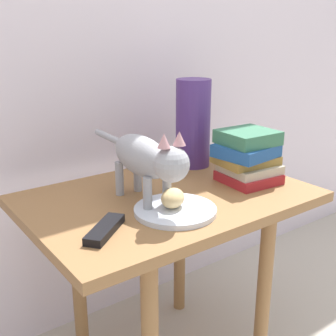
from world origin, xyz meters
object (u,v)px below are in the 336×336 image
(bread_roll, at_px, (173,198))
(cat, at_px, (146,158))
(book_stack, at_px, (247,157))
(green_vase, at_px, (193,123))
(tv_remote, at_px, (105,229))
(plate, at_px, (175,210))
(side_table, at_px, (168,221))
(candle_jar, at_px, (174,165))

(bread_roll, distance_m, cat, 0.13)
(book_stack, bearing_deg, green_vase, 97.42)
(tv_remote, bearing_deg, cat, -11.97)
(plate, xyz_separation_m, book_stack, (0.33, 0.06, 0.07))
(bread_roll, bearing_deg, side_table, 59.11)
(green_vase, distance_m, tv_remote, 0.60)
(book_stack, bearing_deg, candle_jar, 131.80)
(candle_jar, bearing_deg, bread_roll, -127.63)
(plate, xyz_separation_m, candle_jar, (0.18, 0.24, 0.03))
(side_table, relative_size, candle_jar, 9.63)
(green_vase, bearing_deg, tv_remote, -150.11)
(candle_jar, distance_m, tv_remote, 0.45)
(bread_roll, distance_m, book_stack, 0.34)
(plate, distance_m, tv_remote, 0.21)
(candle_jar, xyz_separation_m, tv_remote, (-0.38, -0.23, -0.03))
(bread_roll, relative_size, cat, 0.17)
(side_table, distance_m, cat, 0.24)
(tv_remote, bearing_deg, plate, -39.38)
(bread_roll, xyz_separation_m, green_vase, (0.30, 0.29, 0.11))
(side_table, bearing_deg, tv_remote, -156.74)
(plate, bearing_deg, side_table, 61.64)
(bread_roll, height_order, green_vase, green_vase)
(side_table, xyz_separation_m, plate, (-0.07, -0.12, 0.10))
(book_stack, bearing_deg, side_table, 167.81)
(plate, distance_m, bread_roll, 0.03)
(side_table, xyz_separation_m, tv_remote, (-0.27, -0.12, 0.10))
(side_table, distance_m, green_vase, 0.38)
(cat, bearing_deg, side_table, 16.99)
(plate, relative_size, tv_remote, 1.46)
(cat, height_order, candle_jar, cat)
(bread_roll, distance_m, tv_remote, 0.21)
(green_vase, height_order, candle_jar, green_vase)
(bread_roll, height_order, book_stack, book_stack)
(side_table, xyz_separation_m, book_stack, (0.27, -0.06, 0.17))
(green_vase, bearing_deg, side_table, -143.44)
(cat, bearing_deg, tv_remote, -153.69)
(side_table, distance_m, plate, 0.17)
(cat, relative_size, green_vase, 1.58)
(side_table, relative_size, tv_remote, 5.46)
(bread_roll, bearing_deg, plate, -79.46)
(cat, distance_m, book_stack, 0.36)
(cat, height_order, book_stack, cat)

